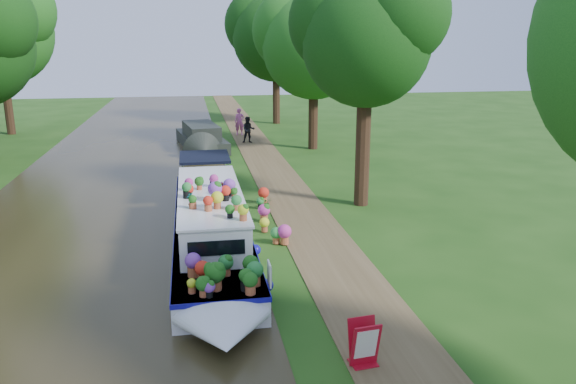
% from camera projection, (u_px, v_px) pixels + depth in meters
% --- Properties ---
extents(ground, '(100.00, 100.00, 0.00)m').
position_uv_depth(ground, '(278.00, 235.00, 18.78)').
color(ground, '#1C4210').
rests_on(ground, ground).
extents(canal_water, '(10.00, 100.00, 0.02)m').
position_uv_depth(canal_water, '(91.00, 246.00, 17.77)').
color(canal_water, black).
rests_on(canal_water, ground).
extents(towpath, '(2.20, 100.00, 0.03)m').
position_uv_depth(towpath, '(313.00, 232.00, 18.98)').
color(towpath, brown).
rests_on(towpath, ground).
extents(plant_boat, '(2.29, 13.52, 2.29)m').
position_uv_depth(plant_boat, '(211.00, 224.00, 17.16)').
color(plant_boat, silver).
rests_on(plant_boat, canal_water).
extents(tree_near_overhang, '(5.52, 5.28, 8.99)m').
position_uv_depth(tree_near_overhang, '(366.00, 32.00, 20.61)').
color(tree_near_overhang, black).
rests_on(tree_near_overhang, ground).
extents(tree_near_mid, '(6.90, 6.60, 9.40)m').
position_uv_depth(tree_near_mid, '(313.00, 38.00, 32.19)').
color(tree_near_mid, black).
rests_on(tree_near_mid, ground).
extents(tree_near_far, '(7.59, 7.26, 10.30)m').
position_uv_depth(tree_near_far, '(276.00, 30.00, 42.42)').
color(tree_near_far, black).
rests_on(tree_near_far, ground).
extents(second_boat, '(3.14, 7.86, 1.47)m').
position_uv_depth(second_boat, '(201.00, 138.00, 33.78)').
color(second_boat, black).
rests_on(second_boat, canal_water).
extents(sandwich_board, '(0.61, 0.52, 0.93)m').
position_uv_depth(sandwich_board, '(364.00, 345.00, 11.12)').
color(sandwich_board, '#B40C1E').
rests_on(sandwich_board, towpath).
extents(pedestrian_pink, '(0.69, 0.48, 1.82)m').
position_uv_depth(pedestrian_pink, '(240.00, 122.00, 38.33)').
color(pedestrian_pink, '#E25D8C').
rests_on(pedestrian_pink, towpath).
extents(pedestrian_dark, '(0.83, 0.66, 1.66)m').
position_uv_depth(pedestrian_dark, '(248.00, 130.00, 35.41)').
color(pedestrian_dark, black).
rests_on(pedestrian_dark, towpath).
extents(verge_plant, '(0.42, 0.38, 0.39)m').
position_uv_depth(verge_plant, '(267.00, 203.00, 21.77)').
color(verge_plant, '#1D631E').
rests_on(verge_plant, ground).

